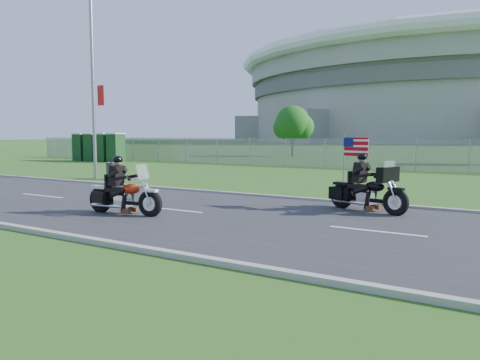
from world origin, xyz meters
The scene contains 15 objects.
ground centered at (0.00, 0.00, 0.00)m, with size 420.00×420.00×0.00m, color #2A531A.
road centered at (0.00, 0.00, 0.02)m, with size 120.00×8.00×0.04m, color #28282B.
curb_north centered at (0.00, 4.05, 0.05)m, with size 120.00×0.18×0.12m, color #9E9B93.
curb_south centered at (0.00, -4.05, 0.05)m, with size 120.00×0.18×0.12m, color #9E9B93.
fence centered at (-5.00, 20.00, 1.00)m, with size 60.00×0.03×2.00m, color gray.
stadium centered at (-20.00, 170.00, 15.58)m, with size 140.40×140.40×29.20m.
streetlight centered at (-11.98, 6.22, 5.64)m, with size 0.90×2.46×10.00m.
porta_toilet_a centered at (-22.00, 17.00, 1.15)m, with size 1.10×1.10×2.30m, color #123A17.
porta_toilet_b centered at (-23.40, 17.00, 1.15)m, with size 1.10×1.10×2.30m, color #123A17.
porta_toilet_c centered at (-24.80, 17.00, 1.15)m, with size 1.10×1.10×2.30m, color #123A17.
porta_toilet_d centered at (-26.20, 17.00, 1.15)m, with size 1.10×1.10×2.30m, color #123A17.
tree_fence_mid centered at (-13.95, 34.04, 3.30)m, with size 3.96×3.69×5.30m.
motorcycle_lead centered at (-2.64, -1.27, 0.53)m, with size 2.48×0.76×1.67m.
motorcycle_follow centered at (2.99, 2.72, 0.59)m, with size 2.50×1.19×2.14m.
trash_can centered at (-10.97, 6.10, 0.42)m, with size 0.48×0.48×0.84m, color #323236.
Camera 1 is at (6.81, -10.53, 2.22)m, focal length 35.00 mm.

